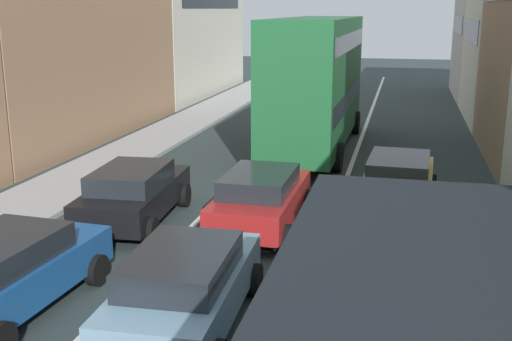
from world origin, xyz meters
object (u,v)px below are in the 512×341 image
(sedan_left_lane_third, at_px, (134,193))
(sedan_right_lane_behind_truck, at_px, (395,243))
(hatchback_centre_lane_third, at_px, (261,198))
(sedan_centre_lane_second, at_px, (185,286))
(bus_mid_queue_primary, at_px, (316,78))
(wagon_left_lane_second, at_px, (6,272))
(wagon_right_lane_far, at_px, (398,180))

(sedan_left_lane_third, distance_m, sedan_right_lane_behind_truck, 6.97)
(hatchback_centre_lane_third, bearing_deg, sedan_centre_lane_second, 179.31)
(sedan_right_lane_behind_truck, bearing_deg, sedan_left_lane_third, 73.36)
(bus_mid_queue_primary, bearing_deg, wagon_left_lane_second, 167.28)
(hatchback_centre_lane_third, bearing_deg, bus_mid_queue_primary, 0.20)
(sedan_right_lane_behind_truck, height_order, bus_mid_queue_primary, bus_mid_queue_primary)
(wagon_left_lane_second, xyz_separation_m, bus_mid_queue_primary, (3.51, 14.86, 2.03))
(wagon_right_lane_far, xyz_separation_m, bus_mid_queue_primary, (-3.27, 6.82, 2.03))
(sedan_right_lane_behind_truck, bearing_deg, hatchback_centre_lane_third, 54.84)
(sedan_left_lane_third, relative_size, sedan_right_lane_behind_truck, 1.02)
(sedan_centre_lane_second, xyz_separation_m, sedan_left_lane_third, (-3.18, 5.06, 0.00))
(sedan_centre_lane_second, relative_size, bus_mid_queue_primary, 0.41)
(hatchback_centre_lane_third, xyz_separation_m, bus_mid_queue_primary, (0.06, 9.31, 2.03))
(wagon_right_lane_far, bearing_deg, sedan_centre_lane_second, 159.08)
(sedan_right_lane_behind_truck, distance_m, wagon_right_lane_far, 4.96)
(sedan_centre_lane_second, relative_size, sedan_left_lane_third, 0.99)
(hatchback_centre_lane_third, height_order, sedan_left_lane_third, same)
(sedan_right_lane_behind_truck, height_order, wagon_right_lane_far, same)
(wagon_left_lane_second, bearing_deg, bus_mid_queue_primary, -9.49)
(sedan_centre_lane_second, bearing_deg, sedan_left_lane_third, 29.98)
(sedan_centre_lane_second, distance_m, sedan_right_lane_behind_truck, 4.52)
(sedan_centre_lane_second, bearing_deg, sedan_right_lane_behind_truck, -51.93)
(sedan_centre_lane_second, xyz_separation_m, wagon_right_lane_far, (3.45, 7.88, 0.00))
(wagon_left_lane_second, height_order, sedan_left_lane_third, same)
(hatchback_centre_lane_third, distance_m, sedan_right_lane_behind_truck, 4.15)
(wagon_left_lane_second, bearing_deg, hatchback_centre_lane_third, -28.13)
(hatchback_centre_lane_third, bearing_deg, wagon_right_lane_far, -52.57)
(sedan_right_lane_behind_truck, bearing_deg, sedan_centre_lane_second, 131.47)
(hatchback_centre_lane_third, distance_m, sedan_left_lane_third, 3.31)
(hatchback_centre_lane_third, relative_size, bus_mid_queue_primary, 0.41)
(sedan_left_lane_third, height_order, bus_mid_queue_primary, bus_mid_queue_primary)
(bus_mid_queue_primary, bearing_deg, sedan_centre_lane_second, 179.91)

